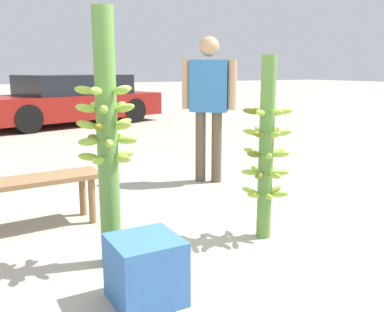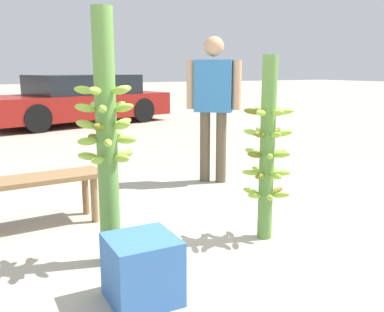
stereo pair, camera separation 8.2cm
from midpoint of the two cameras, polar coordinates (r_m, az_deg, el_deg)
ground_plane at (r=3.16m, az=2.38°, el=-13.27°), size 80.00×80.00×0.00m
banana_stalk_left at (r=2.87m, az=-10.50°, el=2.43°), size 0.40×0.40×1.71m
banana_stalk_center at (r=3.35m, az=10.68°, el=0.70°), size 0.38×0.38×1.43m
vendor_person at (r=4.99m, az=3.36°, el=7.87°), size 0.55×0.49×1.69m
market_bench at (r=3.80m, az=-19.74°, el=-3.82°), size 1.17×0.42×0.44m
parked_car at (r=10.93m, az=-14.64°, el=7.25°), size 4.74×2.88×1.19m
produce_crate at (r=2.56m, az=-5.73°, el=-14.78°), size 0.38×0.38×0.38m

